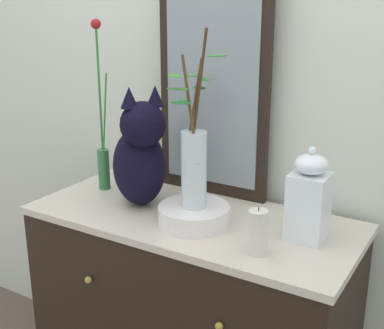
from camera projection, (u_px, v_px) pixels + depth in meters
name	position (u px, v px, depth m)	size (l,w,h in m)	color
wall_back	(238.00, 76.00, 1.87)	(4.40, 0.08, 2.60)	silver
sideboard	(192.00, 326.00, 1.86)	(1.11, 0.52, 0.87)	black
mirror_leaning	(213.00, 87.00, 1.82)	(0.43, 0.03, 0.79)	black
cat_sitting	(140.00, 155.00, 1.77)	(0.40, 0.36, 0.43)	black
vase_slim_green	(103.00, 146.00, 1.93)	(0.06, 0.04, 0.63)	#33703D
bowl_porcelain	(194.00, 215.00, 1.66)	(0.23, 0.23, 0.06)	white
vase_glass_clear	(194.00, 161.00, 1.60)	(0.15, 0.21, 0.55)	silver
jar_lidded_porcelain	(309.00, 199.00, 1.53)	(0.11, 0.11, 0.29)	white
candle_pillar	(258.00, 232.00, 1.45)	(0.06, 0.06, 0.14)	silver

